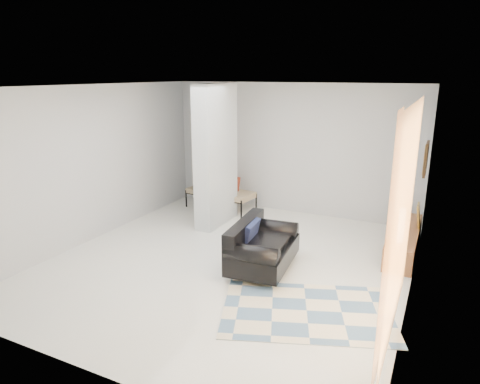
% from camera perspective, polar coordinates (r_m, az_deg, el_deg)
% --- Properties ---
extents(floor, '(6.00, 6.00, 0.00)m').
position_cam_1_polar(floor, '(7.10, -1.49, -9.30)').
color(floor, white).
rests_on(floor, ground).
extents(ceiling, '(6.00, 6.00, 0.00)m').
position_cam_1_polar(ceiling, '(6.44, -1.67, 13.91)').
color(ceiling, white).
rests_on(ceiling, wall_back).
extents(wall_back, '(6.00, 0.00, 6.00)m').
position_cam_1_polar(wall_back, '(9.34, 6.94, 5.69)').
color(wall_back, silver).
rests_on(wall_back, ground).
extents(wall_front, '(6.00, 0.00, 6.00)m').
position_cam_1_polar(wall_front, '(4.32, -20.28, -6.97)').
color(wall_front, silver).
rests_on(wall_front, ground).
extents(wall_left, '(0.00, 6.00, 6.00)m').
position_cam_1_polar(wall_left, '(8.24, -18.86, 3.64)').
color(wall_left, silver).
rests_on(wall_left, ground).
extents(wall_right, '(0.00, 6.00, 6.00)m').
position_cam_1_polar(wall_right, '(5.94, 22.73, -1.16)').
color(wall_right, silver).
rests_on(wall_right, ground).
extents(partition_column, '(0.35, 1.20, 2.80)m').
position_cam_1_polar(partition_column, '(8.52, -3.22, 4.82)').
color(partition_column, silver).
rests_on(partition_column, floor).
extents(hallway_door, '(0.85, 0.06, 2.04)m').
position_cam_1_polar(hallway_door, '(10.24, -4.41, 4.46)').
color(hallway_door, silver).
rests_on(hallway_door, floor).
extents(curtain, '(0.00, 2.55, 2.55)m').
position_cam_1_polar(curtain, '(4.83, 20.94, -4.05)').
color(curtain, '#F79841').
rests_on(curtain, wall_right).
extents(wall_art, '(0.04, 0.45, 0.55)m').
position_cam_1_polar(wall_art, '(7.54, 23.56, 4.07)').
color(wall_art, '#3A230F').
rests_on(wall_art, wall_right).
extents(media_console, '(0.45, 2.02, 0.80)m').
position_cam_1_polar(media_console, '(7.94, 20.99, -6.03)').
color(media_console, brown).
rests_on(media_console, floor).
extents(loveseat, '(0.95, 1.49, 0.76)m').
position_cam_1_polar(loveseat, '(6.76, 2.67, -7.30)').
color(loveseat, silver).
rests_on(loveseat, floor).
extents(daybed, '(1.61, 0.84, 0.77)m').
position_cam_1_polar(daybed, '(9.68, -2.64, 0.22)').
color(daybed, black).
rests_on(daybed, floor).
extents(area_rug, '(2.53, 2.11, 0.01)m').
position_cam_1_polar(area_rug, '(5.83, 8.87, -15.39)').
color(area_rug, beige).
rests_on(area_rug, floor).
extents(cylinder_lamp, '(0.10, 0.10, 0.55)m').
position_cam_1_polar(cylinder_lamp, '(7.19, 20.71, -4.23)').
color(cylinder_lamp, beige).
rests_on(cylinder_lamp, media_console).
extents(bronze_figurine, '(0.12, 0.12, 0.23)m').
position_cam_1_polar(bronze_figurine, '(8.61, 21.37, -2.21)').
color(bronze_figurine, black).
rests_on(bronze_figurine, media_console).
extents(vase, '(0.16, 0.16, 0.17)m').
position_cam_1_polar(vase, '(7.75, 20.75, -4.32)').
color(vase, white).
rests_on(vase, media_console).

